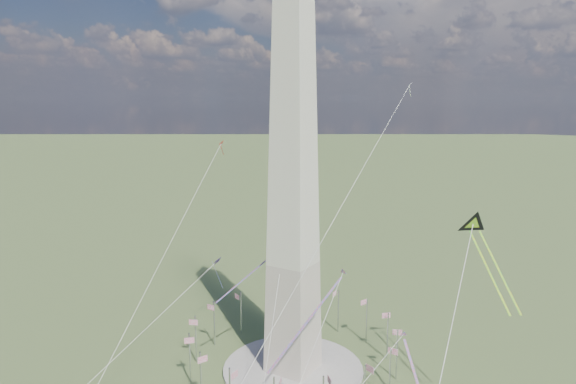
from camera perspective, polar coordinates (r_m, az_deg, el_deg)
The scene contains 11 objects.
ground at distance 139.95m, azimuth 0.57°, elevation -19.17°, with size 2000.00×2000.00×0.00m, color #4D6633.
plaza at distance 139.75m, azimuth 0.57°, elevation -19.03°, with size 36.00×36.00×0.80m, color #A9A19B.
washington_monument at distance 123.56m, azimuth 0.61°, elevation 0.56°, with size 15.56×15.56×100.00m.
flagpole_ring at distance 136.51m, azimuth 0.57°, elevation -16.51°, with size 54.40×54.40×13.00m.
kite_delta_black at distance 122.12m, azimuth 20.10°, elevation -3.89°, with size 17.06×19.00×17.18m.
kite_diamond_purple at distance 153.33m, azimuth -7.88°, elevation -7.99°, with size 1.93×3.08×9.68m.
kite_streamer_left at distance 112.93m, azimuth 3.53°, elevation -12.37°, with size 6.79×23.55×16.39m.
kite_streamer_mid at distance 131.09m, azimuth -3.12°, elevation -8.06°, with size 10.51×17.70×13.44m.
kite_streamer_right at distance 123.57m, azimuth 13.73°, elevation -18.42°, with size 12.79×15.74×13.15m.
kite_small_red at distance 172.37m, azimuth -7.40°, elevation 5.28°, with size 1.19×2.00×4.77m.
kite_small_white at distance 158.96m, azimuth 13.39°, elevation 11.37°, with size 1.24×1.61×4.15m.
Camera 1 is at (62.94, -104.22, 69.00)m, focal length 32.00 mm.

